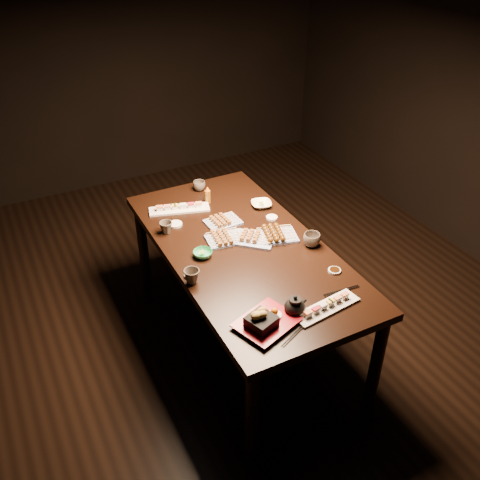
% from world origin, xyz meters
% --- Properties ---
extents(ground, '(5.00, 5.00, 0.00)m').
position_xyz_m(ground, '(0.00, 0.00, 0.00)').
color(ground, black).
rests_on(ground, ground).
extents(dining_table, '(1.06, 1.88, 0.75)m').
position_xyz_m(dining_table, '(-0.13, -0.12, 0.38)').
color(dining_table, black).
rests_on(dining_table, ground).
extents(sushi_platter_near, '(0.39, 0.15, 0.05)m').
position_xyz_m(sushi_platter_near, '(-0.01, -0.81, 0.77)').
color(sushi_platter_near, white).
rests_on(sushi_platter_near, dining_table).
extents(sushi_platter_far, '(0.41, 0.22, 0.05)m').
position_xyz_m(sushi_platter_far, '(-0.31, 0.46, 0.77)').
color(sushi_platter_far, white).
rests_on(sushi_platter_far, dining_table).
extents(yakitori_plate_center, '(0.24, 0.19, 0.06)m').
position_xyz_m(yakitori_plate_center, '(-0.20, -0.00, 0.78)').
color(yakitori_plate_center, '#828EB6').
rests_on(yakitori_plate_center, dining_table).
extents(yakitori_plate_right, '(0.30, 0.29, 0.06)m').
position_xyz_m(yakitori_plate_right, '(-0.04, -0.08, 0.78)').
color(yakitori_plate_right, '#828EB6').
rests_on(yakitori_plate_right, dining_table).
extents(yakitori_plate_left, '(0.23, 0.17, 0.06)m').
position_xyz_m(yakitori_plate_left, '(-0.12, 0.18, 0.78)').
color(yakitori_plate_left, '#828EB6').
rests_on(yakitori_plate_left, dining_table).
extents(tsukune_plate, '(0.28, 0.23, 0.06)m').
position_xyz_m(tsukune_plate, '(0.10, -0.12, 0.78)').
color(tsukune_plate, '#828EB6').
rests_on(tsukune_plate, dining_table).
extents(edamame_bowl_green, '(0.13, 0.13, 0.04)m').
position_xyz_m(edamame_bowl_green, '(-0.38, -0.09, 0.77)').
color(edamame_bowl_green, '#339D61').
rests_on(edamame_bowl_green, dining_table).
extents(edamame_bowl_cream, '(0.17, 0.17, 0.03)m').
position_xyz_m(edamame_bowl_cream, '(0.20, 0.25, 0.77)').
color(edamame_bowl_cream, '#F6F2C9').
rests_on(edamame_bowl_cream, dining_table).
extents(tempura_tray, '(0.35, 0.32, 0.11)m').
position_xyz_m(tempura_tray, '(-0.34, -0.77, 0.80)').
color(tempura_tray, black).
rests_on(tempura_tray, dining_table).
extents(teacup_near_left, '(0.10, 0.10, 0.08)m').
position_xyz_m(teacup_near_left, '(-0.53, -0.29, 0.79)').
color(teacup_near_left, '#4D433A').
rests_on(teacup_near_left, dining_table).
extents(teacup_mid_right, '(0.13, 0.13, 0.08)m').
position_xyz_m(teacup_mid_right, '(0.24, -0.29, 0.79)').
color(teacup_mid_right, '#4D433A').
rests_on(teacup_mid_right, dining_table).
extents(teacup_far_left, '(0.08, 0.08, 0.08)m').
position_xyz_m(teacup_far_left, '(-0.48, 0.24, 0.79)').
color(teacup_far_left, '#4D433A').
rests_on(teacup_far_left, dining_table).
extents(teacup_far_right, '(0.11, 0.11, 0.07)m').
position_xyz_m(teacup_far_right, '(-0.08, 0.66, 0.78)').
color(teacup_far_right, '#4D433A').
rests_on(teacup_far_right, dining_table).
extents(teapot, '(0.13, 0.13, 0.11)m').
position_xyz_m(teapot, '(-0.17, -0.76, 0.80)').
color(teapot, black).
rests_on(teapot, dining_table).
extents(condiment_bottle, '(0.05, 0.05, 0.12)m').
position_xyz_m(condiment_bottle, '(-0.10, 0.47, 0.81)').
color(condiment_bottle, brown).
rests_on(condiment_bottle, dining_table).
extents(sauce_dish_west, '(0.08, 0.08, 0.01)m').
position_xyz_m(sauce_dish_west, '(-0.52, -0.24, 0.76)').
color(sauce_dish_west, white).
rests_on(sauce_dish_west, dining_table).
extents(sauce_dish_east, '(0.09, 0.09, 0.01)m').
position_xyz_m(sauce_dish_east, '(0.19, 0.09, 0.76)').
color(sauce_dish_east, white).
rests_on(sauce_dish_east, dining_table).
extents(sauce_dish_se, '(0.09, 0.09, 0.01)m').
position_xyz_m(sauce_dish_se, '(0.21, -0.57, 0.76)').
color(sauce_dish_se, white).
rests_on(sauce_dish_se, dining_table).
extents(sauce_dish_nw, '(0.11, 0.11, 0.02)m').
position_xyz_m(sauce_dish_nw, '(-0.40, 0.30, 0.76)').
color(sauce_dish_nw, white).
rests_on(sauce_dish_nw, dining_table).
extents(chopsticks_near, '(0.19, 0.10, 0.01)m').
position_xyz_m(chopsticks_near, '(-0.26, -0.89, 0.75)').
color(chopsticks_near, black).
rests_on(chopsticks_near, dining_table).
extents(chopsticks_se, '(0.22, 0.04, 0.01)m').
position_xyz_m(chopsticks_se, '(0.15, -0.73, 0.75)').
color(chopsticks_se, black).
rests_on(chopsticks_se, dining_table).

